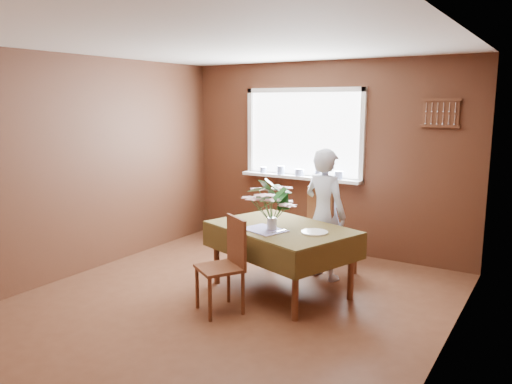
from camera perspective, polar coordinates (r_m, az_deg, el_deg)
The scene contains 14 objects.
floor at distance 5.06m, azimuth -3.38°, elevation -12.76°, with size 4.50×4.50×0.00m, color #542E1C.
ceiling at distance 4.68m, azimuth -3.72°, elevation 16.67°, with size 4.50×4.50×0.00m, color white.
wall_back at distance 6.66m, azimuth 7.78°, elevation 3.91°, with size 4.00×4.00×0.00m, color brown.
wall_left at distance 6.08m, azimuth -19.10°, elevation 2.85°, with size 4.50×4.50×0.00m, color brown.
wall_right at distance 3.92m, azimuth 21.03°, elevation -1.09°, with size 4.50×4.50×0.00m, color brown.
window_assembly at distance 6.72m, azimuth 5.33°, elevation 4.91°, with size 1.72×0.20×1.22m.
spoon_rack at distance 6.14m, azimuth 20.36°, elevation 8.46°, with size 0.44×0.05×0.33m.
dining_table at distance 5.21m, azimuth 2.87°, elevation -4.85°, with size 1.69×1.40×0.71m.
chair_far at distance 5.81m, azimuth 8.16°, elevation -4.05°, with size 0.58×0.58×1.02m.
chair_near at distance 4.78m, azimuth -3.33°, elevation -7.79°, with size 0.53×0.53×0.90m.
seated_woman at distance 5.64m, azimuth 7.90°, elevation -2.51°, with size 0.54×0.35×1.48m, color white.
flower_bouquet at distance 4.98m, azimuth 1.84°, elevation -1.19°, with size 0.51×0.51×0.44m.
side_plate at distance 4.96m, azimuth 6.72°, elevation -4.59°, with size 0.26×0.26×0.01m, color white.
table_knife at distance 4.96m, azimuth 2.61°, elevation -4.49°, with size 0.02×0.20×0.00m, color silver.
Camera 1 is at (2.70, -3.79, 1.98)m, focal length 35.00 mm.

